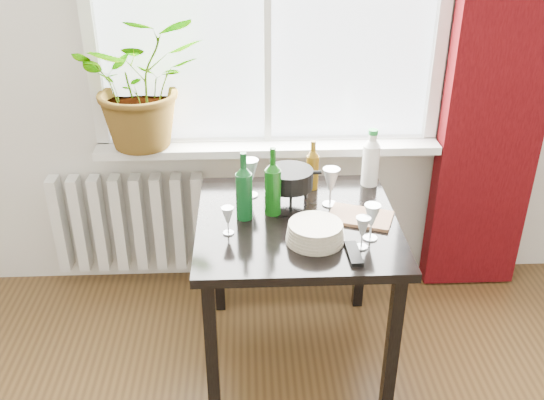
{
  "coord_description": "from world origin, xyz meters",
  "views": [
    {
      "loc": [
        -0.11,
        -0.68,
        2.02
      ],
      "look_at": [
        -0.01,
        1.55,
        0.84
      ],
      "focal_mm": 40.0,
      "sensor_mm": 36.0,
      "label": 1
    }
  ],
  "objects_px": {
    "potted_plant": "(142,81)",
    "wine_bottle_right": "(273,181)",
    "wine_bottle_left": "(244,186)",
    "table": "(297,238)",
    "wineglass_back_left": "(250,177)",
    "plate_stack": "(315,232)",
    "cutting_board": "(360,217)",
    "wineglass_front_left": "(228,220)",
    "fondue_pot": "(289,186)",
    "wineglass_back_center": "(331,186)",
    "wineglass_front_right": "(371,222)",
    "cleaning_bottle": "(371,157)",
    "bottle_amber": "(313,165)",
    "wineglass_far_right": "(362,232)",
    "radiator": "(130,223)",
    "tv_remote": "(354,254)"
  },
  "relations": [
    {
      "from": "bottle_amber",
      "to": "wine_bottle_left",
      "type": "bearing_deg",
      "value": -139.75
    },
    {
      "from": "wine_bottle_left",
      "to": "wine_bottle_right",
      "type": "xyz_separation_m",
      "value": [
        0.12,
        0.04,
        0.0
      ]
    },
    {
      "from": "fondue_pot",
      "to": "bottle_amber",
      "type": "bearing_deg",
      "value": 50.73
    },
    {
      "from": "plate_stack",
      "to": "wineglass_back_left",
      "type": "bearing_deg",
      "value": 122.05
    },
    {
      "from": "wineglass_front_right",
      "to": "fondue_pot",
      "type": "distance_m",
      "value": 0.44
    },
    {
      "from": "cleaning_bottle",
      "to": "wineglass_back_center",
      "type": "bearing_deg",
      "value": -137.31
    },
    {
      "from": "wineglass_front_left",
      "to": "plate_stack",
      "type": "relative_size",
      "value": 0.52
    },
    {
      "from": "radiator",
      "to": "plate_stack",
      "type": "height_order",
      "value": "plate_stack"
    },
    {
      "from": "table",
      "to": "bottle_amber",
      "type": "height_order",
      "value": "bottle_amber"
    },
    {
      "from": "wineglass_back_left",
      "to": "cutting_board",
      "type": "distance_m",
      "value": 0.53
    },
    {
      "from": "wine_bottle_right",
      "to": "plate_stack",
      "type": "height_order",
      "value": "wine_bottle_right"
    },
    {
      "from": "wineglass_back_center",
      "to": "plate_stack",
      "type": "height_order",
      "value": "wineglass_back_center"
    },
    {
      "from": "potted_plant",
      "to": "wine_bottle_right",
      "type": "distance_m",
      "value": 0.86
    },
    {
      "from": "wineglass_back_left",
      "to": "wineglass_front_left",
      "type": "relative_size",
      "value": 1.5
    },
    {
      "from": "radiator",
      "to": "plate_stack",
      "type": "relative_size",
      "value": 3.37
    },
    {
      "from": "wine_bottle_right",
      "to": "wineglass_front_left",
      "type": "height_order",
      "value": "wine_bottle_right"
    },
    {
      "from": "cleaning_bottle",
      "to": "wineglass_front_left",
      "type": "height_order",
      "value": "cleaning_bottle"
    },
    {
      "from": "wineglass_front_right",
      "to": "wineglass_front_left",
      "type": "xyz_separation_m",
      "value": [
        -0.57,
        0.06,
        -0.02
      ]
    },
    {
      "from": "radiator",
      "to": "wine_bottle_left",
      "type": "relative_size",
      "value": 2.63
    },
    {
      "from": "wineglass_far_right",
      "to": "wineglass_front_right",
      "type": "bearing_deg",
      "value": 54.28
    },
    {
      "from": "radiator",
      "to": "table",
      "type": "xyz_separation_m",
      "value": [
        0.85,
        -0.63,
        0.27
      ]
    },
    {
      "from": "bottle_amber",
      "to": "wineglass_back_center",
      "type": "distance_m",
      "value": 0.18
    },
    {
      "from": "wineglass_back_center",
      "to": "tv_remote",
      "type": "bearing_deg",
      "value": -84.65
    },
    {
      "from": "potted_plant",
      "to": "plate_stack",
      "type": "distance_m",
      "value": 1.16
    },
    {
      "from": "wineglass_back_left",
      "to": "cutting_board",
      "type": "xyz_separation_m",
      "value": [
        0.47,
        -0.23,
        -0.08
      ]
    },
    {
      "from": "radiator",
      "to": "wineglass_front_left",
      "type": "bearing_deg",
      "value": -52.63
    },
    {
      "from": "wineglass_front_right",
      "to": "wineglass_far_right",
      "type": "distance_m",
      "value": 0.08
    },
    {
      "from": "fondue_pot",
      "to": "cutting_board",
      "type": "bearing_deg",
      "value": -27.6
    },
    {
      "from": "wine_bottle_right",
      "to": "cleaning_bottle",
      "type": "xyz_separation_m",
      "value": [
        0.47,
        0.26,
        -0.01
      ]
    },
    {
      "from": "wineglass_back_center",
      "to": "wineglass_back_left",
      "type": "bearing_deg",
      "value": 163.42
    },
    {
      "from": "wineglass_front_right",
      "to": "wineglass_back_center",
      "type": "bearing_deg",
      "value": 113.07
    },
    {
      "from": "cutting_board",
      "to": "wineglass_front_left",
      "type": "bearing_deg",
      "value": -169.88
    },
    {
      "from": "potted_plant",
      "to": "wine_bottle_right",
      "type": "bearing_deg",
      "value": -42.17
    },
    {
      "from": "wine_bottle_left",
      "to": "cleaning_bottle",
      "type": "height_order",
      "value": "wine_bottle_left"
    },
    {
      "from": "table",
      "to": "wineglass_back_left",
      "type": "height_order",
      "value": "wineglass_back_left"
    },
    {
      "from": "wineglass_far_right",
      "to": "plate_stack",
      "type": "xyz_separation_m",
      "value": [
        -0.18,
        0.06,
        -0.03
      ]
    },
    {
      "from": "tv_remote",
      "to": "bottle_amber",
      "type": "bearing_deg",
      "value": 98.54
    },
    {
      "from": "plate_stack",
      "to": "fondue_pot",
      "type": "bearing_deg",
      "value": 103.81
    },
    {
      "from": "table",
      "to": "plate_stack",
      "type": "bearing_deg",
      "value": -71.71
    },
    {
      "from": "potted_plant",
      "to": "cleaning_bottle",
      "type": "distance_m",
      "value": 1.14
    },
    {
      "from": "plate_stack",
      "to": "radiator",
      "type": "bearing_deg",
      "value": 138.49
    },
    {
      "from": "wineglass_front_left",
      "to": "fondue_pot",
      "type": "distance_m",
      "value": 0.37
    },
    {
      "from": "cutting_board",
      "to": "wineglass_far_right",
      "type": "bearing_deg",
      "value": -99.09
    },
    {
      "from": "wineglass_back_left",
      "to": "wineglass_front_left",
      "type": "distance_m",
      "value": 0.35
    },
    {
      "from": "wine_bottle_right",
      "to": "wineglass_back_center",
      "type": "height_order",
      "value": "wine_bottle_right"
    },
    {
      "from": "cutting_board",
      "to": "wineglass_front_right",
      "type": "bearing_deg",
      "value": -86.34
    },
    {
      "from": "wine_bottle_left",
      "to": "cutting_board",
      "type": "bearing_deg",
      "value": -3.42
    },
    {
      "from": "wineglass_back_center",
      "to": "cutting_board",
      "type": "height_order",
      "value": "wineglass_back_center"
    },
    {
      "from": "potted_plant",
      "to": "plate_stack",
      "type": "relative_size",
      "value": 2.76
    },
    {
      "from": "wine_bottle_right",
      "to": "wineglass_front_right",
      "type": "bearing_deg",
      "value": -31.01
    }
  ]
}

